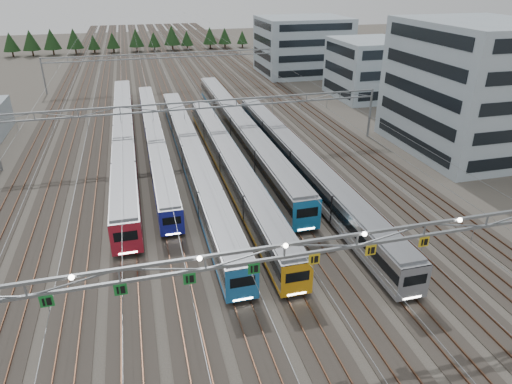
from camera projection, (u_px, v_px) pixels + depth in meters
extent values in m
plane|color=#47423A|center=(282.00, 331.00, 35.19)|extent=(400.00, 400.00, 0.00)
cube|color=#2D2823|center=(167.00, 74.00, 122.03)|extent=(54.00, 260.00, 0.08)
cube|color=brown|center=(66.00, 79.00, 116.05)|extent=(0.08, 260.00, 0.16)
cube|color=brown|center=(259.00, 69.00, 127.90)|extent=(0.08, 260.00, 0.16)
cube|color=brown|center=(164.00, 74.00, 121.81)|extent=(0.08, 260.00, 0.16)
cube|color=brown|center=(170.00, 74.00, 122.14)|extent=(0.08, 260.00, 0.16)
cube|color=black|center=(125.00, 146.00, 70.90)|extent=(2.49, 61.61, 0.38)
cube|color=#9DA0A5|center=(124.00, 135.00, 70.10)|extent=(2.93, 62.87, 3.30)
cube|color=black|center=(124.00, 133.00, 69.92)|extent=(2.99, 62.55, 0.99)
cube|color=#AB1A2C|center=(125.00, 143.00, 70.70)|extent=(2.98, 62.55, 0.37)
cube|color=slate|center=(122.00, 124.00, 69.33)|extent=(2.64, 61.61, 0.26)
cube|color=#AB1A2C|center=(126.00, 240.00, 42.84)|extent=(2.95, 0.12, 3.30)
cube|color=black|center=(126.00, 236.00, 42.64)|extent=(2.20, 0.10, 0.99)
cube|color=white|center=(128.00, 253.00, 43.42)|extent=(1.76, 0.06, 0.16)
cube|color=black|center=(155.00, 146.00, 71.14)|extent=(2.10, 54.81, 0.32)
cube|color=#9DA0A5|center=(154.00, 136.00, 70.46)|extent=(2.47, 55.93, 2.78)
cube|color=black|center=(154.00, 134.00, 70.32)|extent=(2.53, 55.65, 0.84)
cube|color=#1A1F9F|center=(155.00, 144.00, 70.97)|extent=(2.52, 55.65, 0.31)
cube|color=slate|center=(153.00, 127.00, 69.82)|extent=(2.22, 54.81, 0.22)
cube|color=#1A1F9F|center=(172.00, 223.00, 46.22)|extent=(2.49, 0.12, 2.78)
cube|color=black|center=(172.00, 221.00, 46.05)|extent=(1.85, 0.10, 0.84)
cube|color=white|center=(173.00, 234.00, 46.70)|extent=(1.48, 0.06, 0.13)
cube|color=black|center=(193.00, 168.00, 63.24)|extent=(2.37, 58.07, 0.36)
cube|color=#9DA0A5|center=(192.00, 156.00, 62.48)|extent=(2.78, 59.26, 3.13)
cube|color=black|center=(192.00, 153.00, 62.31)|extent=(2.84, 58.96, 0.94)
cube|color=#216FB6|center=(193.00, 165.00, 63.05)|extent=(2.83, 58.96, 0.35)
cube|color=slate|center=(192.00, 144.00, 61.75)|extent=(2.50, 58.07, 0.25)
cube|color=#216FB6|center=(243.00, 285.00, 36.79)|extent=(2.80, 0.12, 3.13)
cube|color=black|center=(243.00, 282.00, 36.60)|extent=(2.09, 0.10, 0.94)
cube|color=white|center=(243.00, 299.00, 37.33)|extent=(1.67, 0.06, 0.15)
cube|color=black|center=(230.00, 175.00, 61.06)|extent=(2.34, 51.74, 0.35)
cube|color=#9DA0A5|center=(230.00, 163.00, 60.31)|extent=(2.75, 52.79, 3.10)
cube|color=black|center=(230.00, 160.00, 60.15)|extent=(2.81, 52.53, 0.93)
cube|color=orange|center=(230.00, 172.00, 60.88)|extent=(2.80, 52.53, 0.34)
cube|color=slate|center=(230.00, 151.00, 59.59)|extent=(2.48, 51.74, 0.25)
cube|color=orange|center=(297.00, 280.00, 37.43)|extent=(2.77, 0.12, 3.10)
cube|color=black|center=(297.00, 277.00, 37.24)|extent=(2.07, 0.10, 0.93)
cube|color=white|center=(297.00, 294.00, 37.97)|extent=(1.65, 0.06, 0.15)
cube|color=black|center=(240.00, 139.00, 73.80)|extent=(2.62, 59.22, 0.40)
cube|color=#9DA0A5|center=(240.00, 128.00, 72.97)|extent=(3.08, 60.43, 3.46)
cube|color=black|center=(240.00, 125.00, 72.78)|extent=(3.14, 60.13, 1.04)
cube|color=#1B79C3|center=(240.00, 136.00, 73.60)|extent=(3.13, 60.13, 0.38)
cube|color=slate|center=(240.00, 117.00, 72.16)|extent=(2.77, 59.22, 0.27)
cube|color=#1B79C3|center=(307.00, 216.00, 46.76)|extent=(3.10, 0.12, 3.46)
cube|color=black|center=(307.00, 213.00, 46.56)|extent=(2.31, 0.10, 1.04)
cube|color=white|center=(306.00, 229.00, 47.37)|extent=(1.85, 0.06, 0.16)
cube|color=black|center=(300.00, 174.00, 61.18)|extent=(2.39, 53.04, 0.36)
cube|color=#9DA0A5|center=(300.00, 162.00, 60.41)|extent=(2.82, 54.12, 3.17)
cube|color=black|center=(300.00, 159.00, 60.24)|extent=(2.88, 53.85, 0.96)
cube|color=gray|center=(300.00, 171.00, 60.99)|extent=(2.87, 53.85, 0.35)
cube|color=slate|center=(301.00, 150.00, 59.67)|extent=(2.53, 53.04, 0.25)
cube|color=gray|center=(414.00, 284.00, 36.95)|extent=(2.84, 0.12, 3.17)
cube|color=black|center=(415.00, 280.00, 36.75)|extent=(2.11, 0.10, 0.96)
cube|color=white|center=(412.00, 298.00, 37.50)|extent=(1.69, 0.06, 0.15)
cube|color=gray|center=(285.00, 245.00, 31.78)|extent=(56.00, 0.22, 0.22)
cube|color=gray|center=(284.00, 257.00, 32.22)|extent=(56.00, 0.22, 0.22)
cube|color=#187C2E|center=(47.00, 301.00, 28.67)|extent=(0.85, 0.06, 0.85)
cube|color=#187C2E|center=(121.00, 290.00, 29.71)|extent=(0.85, 0.06, 0.85)
cube|color=#187C2E|center=(190.00, 279.00, 30.76)|extent=(0.85, 0.06, 0.85)
cube|color=#187C2E|center=(254.00, 269.00, 31.81)|extent=(0.85, 0.06, 0.85)
cube|color=gold|center=(314.00, 259.00, 32.85)|extent=(0.85, 0.06, 0.85)
cube|color=gold|center=(371.00, 250.00, 33.90)|extent=(0.85, 0.06, 0.85)
cube|color=gold|center=(424.00, 242.00, 34.95)|extent=(0.85, 0.06, 0.85)
cylinder|color=gray|center=(370.00, 113.00, 74.70)|extent=(0.36, 0.36, 8.00)
cube|color=gray|center=(199.00, 102.00, 66.52)|extent=(56.00, 0.22, 0.22)
cube|color=gray|center=(199.00, 108.00, 66.96)|extent=(56.00, 0.22, 0.22)
cylinder|color=gray|center=(44.00, 76.00, 100.75)|extent=(0.36, 0.36, 8.00)
cylinder|color=gray|center=(284.00, 64.00, 113.78)|extent=(0.36, 0.36, 8.00)
cube|color=gray|center=(170.00, 53.00, 105.60)|extent=(56.00, 0.22, 0.22)
cube|color=gray|center=(170.00, 58.00, 106.04)|extent=(56.00, 0.22, 0.22)
cube|color=#98AAB5|center=(472.00, 88.00, 67.18)|extent=(18.00, 22.00, 18.82)
cube|color=#98AAB5|center=(368.00, 69.00, 97.85)|extent=(14.00, 16.00, 12.07)
cube|color=#98AAB5|center=(302.00, 46.00, 119.83)|extent=(22.00, 18.00, 14.35)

